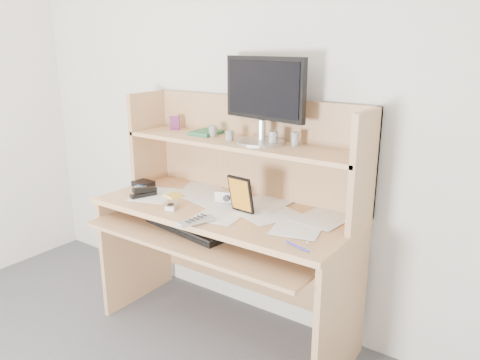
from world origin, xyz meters
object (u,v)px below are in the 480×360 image
Objects in this scene: desk at (233,213)px; monitor at (264,98)px; game_case at (241,194)px; tv_remote at (196,221)px; keyboard at (189,226)px.

desk is 0.64m from monitor.
game_case is 0.51m from monitor.
game_case is 0.38× the size of monitor.
tv_remote is 0.36× the size of monitor.
monitor is at bearing 63.05° from keyboard.
game_case is (0.09, 0.24, 0.09)m from tv_remote.
keyboard is at bearing -116.50° from monitor.
game_case reaches higher than tv_remote.
tv_remote is 0.71m from monitor.
keyboard is (-0.12, -0.23, -0.03)m from desk.
keyboard is at bearing -116.81° from desk.
tv_remote is at bearing -107.07° from game_case.
monitor reaches higher than tv_remote.
tv_remote is at bearing -85.03° from desk.
tv_remote reaches higher than keyboard.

